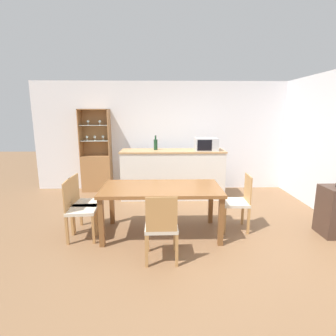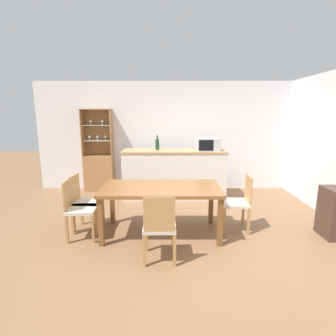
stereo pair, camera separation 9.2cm
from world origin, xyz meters
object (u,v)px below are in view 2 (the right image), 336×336
(display_cabinet, at_px, (98,166))
(microwave, at_px, (207,144))
(wine_bottle, at_px, (157,144))
(dining_chair_side_left_far, at_px, (84,202))
(dining_chair_side_right_far, at_px, (237,202))
(dining_table, at_px, (160,192))
(dining_chair_side_left_near, at_px, (78,209))
(dining_chair_head_near, at_px, (159,227))

(display_cabinet, relative_size, microwave, 4.10)
(wine_bottle, bearing_deg, display_cabinet, 160.73)
(dining_chair_side_left_far, height_order, microwave, microwave)
(dining_chair_side_left_far, bearing_deg, dining_chair_side_right_far, 93.00)
(dining_table, xyz_separation_m, dining_chair_side_left_near, (-1.20, -0.14, -0.21))
(dining_table, xyz_separation_m, dining_chair_head_near, (0.00, -0.77, -0.21))
(display_cabinet, xyz_separation_m, dining_chair_head_near, (1.53, -3.10, -0.13))
(wine_bottle, bearing_deg, dining_chair_side_right_far, -52.17)
(dining_chair_head_near, distance_m, microwave, 2.79)
(dining_chair_side_right_far, bearing_deg, dining_table, 99.37)
(dining_chair_side_left_near, relative_size, dining_chair_side_right_far, 1.00)
(microwave, bearing_deg, dining_chair_side_left_far, -143.12)
(dining_chair_side_left_near, relative_size, dining_chair_side_left_far, 1.00)
(display_cabinet, height_order, dining_chair_head_near, display_cabinet)
(dining_chair_side_left_near, height_order, wine_bottle, wine_bottle)
(dining_chair_side_left_far, height_order, dining_chair_head_near, same)
(microwave, relative_size, wine_bottle, 1.50)
(dining_chair_side_left_near, height_order, dining_chair_head_near, same)
(dining_table, bearing_deg, dining_chair_side_left_far, 173.47)
(dining_table, height_order, dining_chair_side_left_near, dining_chair_side_left_near)
(dining_chair_head_near, height_order, microwave, microwave)
(dining_chair_side_left_far, relative_size, dining_chair_side_right_far, 1.00)
(dining_chair_side_right_far, xyz_separation_m, wine_bottle, (-1.33, 1.71, 0.72))
(display_cabinet, height_order, dining_chair_side_left_near, display_cabinet)
(dining_chair_side_right_far, bearing_deg, dining_chair_side_left_far, 92.96)
(dining_chair_side_left_near, relative_size, microwave, 1.90)
(display_cabinet, height_order, microwave, display_cabinet)
(dining_chair_side_left_near, relative_size, dining_chair_head_near, 1.00)
(dining_table, height_order, dining_chair_side_right_far, dining_chair_side_right_far)
(dining_table, relative_size, dining_chair_side_right_far, 2.00)
(microwave, bearing_deg, wine_bottle, 175.40)
(display_cabinet, bearing_deg, dining_chair_side_right_far, -38.83)
(dining_table, distance_m, microwave, 2.06)
(dining_table, bearing_deg, dining_chair_side_right_far, 6.30)
(dining_chair_side_right_far, bearing_deg, microwave, 11.80)
(dining_chair_side_left_far, bearing_deg, dining_chair_head_near, 56.19)
(dining_chair_side_left_far, height_order, dining_chair_side_right_far, same)
(dining_chair_side_left_near, bearing_deg, display_cabinet, -176.43)
(dining_chair_head_near, height_order, wine_bottle, wine_bottle)
(microwave, bearing_deg, display_cabinet, 166.89)
(dining_chair_side_right_far, distance_m, dining_chair_head_near, 1.50)
(microwave, bearing_deg, dining_chair_side_right_far, -81.27)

